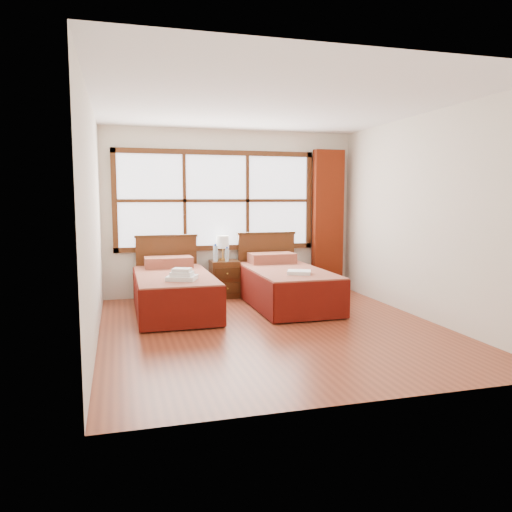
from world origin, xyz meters
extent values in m
plane|color=brown|center=(0.00, 0.00, 0.00)|extent=(4.50, 4.50, 0.00)
plane|color=white|center=(0.00, 0.00, 2.60)|extent=(4.50, 4.50, 0.00)
plane|color=silver|center=(0.00, 2.25, 1.30)|extent=(4.00, 0.00, 4.00)
plane|color=silver|center=(-2.00, 0.00, 1.30)|extent=(0.00, 4.50, 4.50)
plane|color=silver|center=(2.00, 0.00, 1.30)|extent=(0.00, 4.50, 4.50)
cube|color=white|center=(-0.25, 2.22, 1.50)|extent=(3.00, 0.02, 1.40)
cube|color=#492510|center=(-0.25, 2.20, 0.76)|extent=(3.16, 0.06, 0.08)
cube|color=#492510|center=(-0.25, 2.20, 2.24)|extent=(3.16, 0.06, 0.08)
cube|color=#492510|center=(-1.79, 2.20, 1.50)|extent=(0.08, 0.06, 1.56)
cube|color=#492510|center=(1.29, 2.20, 1.50)|extent=(0.08, 0.06, 1.56)
cube|color=#492510|center=(-0.75, 2.20, 1.50)|extent=(0.05, 0.05, 1.40)
cube|color=#492510|center=(0.25, 2.20, 1.50)|extent=(0.05, 0.05, 1.40)
cube|color=#492510|center=(-0.25, 2.20, 1.50)|extent=(3.00, 0.05, 0.05)
cube|color=maroon|center=(1.60, 2.11, 1.17)|extent=(0.50, 0.16, 2.30)
cube|color=#371E0B|center=(-1.05, 1.13, 0.14)|extent=(0.88, 1.76, 0.29)
cube|color=maroon|center=(-1.05, 1.13, 0.41)|extent=(0.99, 1.95, 0.24)
cube|color=#5C1109|center=(-1.54, 1.13, 0.26)|extent=(0.03, 1.95, 0.49)
cube|color=#5C1109|center=(-0.55, 1.13, 0.26)|extent=(0.03, 1.95, 0.49)
cube|color=#5C1109|center=(-1.05, 0.16, 0.26)|extent=(0.99, 0.03, 0.49)
cube|color=maroon|center=(-1.05, 1.84, 0.60)|extent=(0.69, 0.40, 0.15)
cube|color=#492510|center=(-1.05, 2.14, 0.48)|extent=(0.92, 0.06, 0.96)
cube|color=#371E0B|center=(-1.05, 2.14, 0.97)|extent=(0.96, 0.08, 0.04)
cube|color=#371E0B|center=(0.55, 1.13, 0.15)|extent=(0.89, 1.78, 0.29)
cube|color=maroon|center=(0.55, 1.13, 0.41)|extent=(1.00, 1.98, 0.24)
cube|color=#5C1109|center=(0.05, 1.13, 0.27)|extent=(0.03, 1.98, 0.49)
cube|color=#5C1109|center=(1.05, 1.13, 0.27)|extent=(0.03, 1.98, 0.49)
cube|color=#5C1109|center=(0.55, 0.15, 0.27)|extent=(1.00, 0.03, 0.49)
cube|color=maroon|center=(0.55, 1.85, 0.61)|extent=(0.70, 0.41, 0.15)
cube|color=#492510|center=(0.55, 2.14, 0.48)|extent=(0.93, 0.06, 0.97)
cube|color=#371E0B|center=(0.55, 2.14, 0.98)|extent=(0.97, 0.08, 0.04)
cube|color=#492510|center=(-0.17, 2.00, 0.29)|extent=(0.43, 0.38, 0.57)
cube|color=#371E0B|center=(-0.17, 1.80, 0.17)|extent=(0.38, 0.02, 0.17)
cube|color=#371E0B|center=(-0.17, 1.80, 0.40)|extent=(0.38, 0.02, 0.17)
sphere|color=#A48B37|center=(-0.17, 1.78, 0.17)|extent=(0.03, 0.03, 0.03)
sphere|color=#A48B37|center=(-0.17, 1.78, 0.40)|extent=(0.03, 0.03, 0.03)
cube|color=white|center=(-1.00, 0.63, 0.55)|extent=(0.44, 0.41, 0.05)
cube|color=white|center=(-1.00, 0.63, 0.61)|extent=(0.33, 0.31, 0.05)
cube|color=white|center=(-1.00, 0.63, 0.65)|extent=(0.27, 0.25, 0.04)
cube|color=white|center=(0.56, 0.66, 0.56)|extent=(0.38, 0.36, 0.05)
cylinder|color=gold|center=(-0.18, 2.11, 0.59)|extent=(0.12, 0.12, 0.02)
cylinder|color=gold|center=(-0.18, 2.11, 0.68)|extent=(0.03, 0.03, 0.16)
cylinder|color=silver|center=(-0.18, 2.11, 0.86)|extent=(0.20, 0.20, 0.20)
cylinder|color=#A8C8D8|center=(-0.32, 1.95, 0.69)|extent=(0.07, 0.07, 0.24)
cylinder|color=#1844B8|center=(-0.32, 1.95, 0.83)|extent=(0.03, 0.03, 0.03)
cylinder|color=#A8C8D8|center=(-0.15, 1.92, 0.67)|extent=(0.06, 0.06, 0.20)
cylinder|color=#1844B8|center=(-0.15, 1.92, 0.79)|extent=(0.03, 0.03, 0.03)
camera|label=1|loc=(-1.75, -5.53, 1.55)|focal=35.00mm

